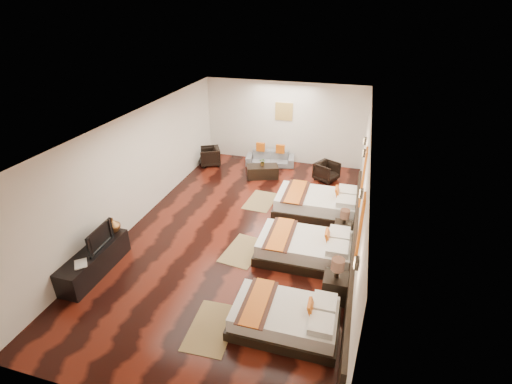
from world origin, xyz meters
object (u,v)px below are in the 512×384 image
(book, at_px, (74,266))
(armchair_right, at_px, (327,171))
(tv_console, at_px, (95,261))
(figurine, at_px, (113,225))
(bed_mid, at_px, (305,248))
(tv, at_px, (97,237))
(bed_far, at_px, (318,204))
(sofa, at_px, (270,159))
(armchair_left, at_px, (210,156))
(table_plant, at_px, (263,162))
(coffee_table, at_px, (262,172))
(bed_near, at_px, (286,318))
(nightstand_a, at_px, (335,285))
(nightstand_b, at_px, (343,230))

(book, relative_size, armchair_right, 0.47)
(tv_console, xyz_separation_m, armchair_right, (4.20, 5.90, 0.03))
(figurine, bearing_deg, bed_mid, 12.58)
(tv_console, relative_size, tv, 2.14)
(tv, bearing_deg, bed_far, -52.47)
(tv_console, relative_size, sofa, 1.09)
(tv_console, relative_size, figurine, 5.39)
(bed_far, bearing_deg, book, -134.48)
(armchair_right, bearing_deg, armchair_left, 116.49)
(table_plant, bearing_deg, tv_console, -111.26)
(tv, distance_m, coffee_table, 5.82)
(bed_far, distance_m, armchair_left, 4.67)
(bed_near, bearing_deg, bed_mid, 89.93)
(coffee_table, bearing_deg, bed_near, -71.21)
(book, bearing_deg, nightstand_a, 12.82)
(nightstand_a, bearing_deg, armchair_left, 131.52)
(armchair_left, relative_size, coffee_table, 0.69)
(nightstand_a, distance_m, tv, 4.94)
(tv_console, height_order, armchair_left, armchair_left)
(table_plant, bearing_deg, figurine, -114.26)
(tv_console, distance_m, sofa, 6.94)
(tv, height_order, book, tv)
(tv, height_order, armchair_left, tv)
(book, xyz_separation_m, table_plant, (2.17, 6.11, -0.04))
(sofa, distance_m, table_plant, 1.05)
(bed_mid, bearing_deg, coffee_table, 117.76)
(armchair_left, bearing_deg, coffee_table, 48.81)
(tv, relative_size, coffee_table, 0.84)
(bed_near, height_order, armchair_left, bed_near)
(tv, bearing_deg, sofa, -21.61)
(nightstand_a, bearing_deg, tv, -174.86)
(tv_console, xyz_separation_m, sofa, (2.17, 6.59, -0.03))
(nightstand_b, height_order, figurine, figurine)
(nightstand_b, distance_m, table_plant, 4.05)
(bed_near, distance_m, nightstand_b, 3.13)
(bed_near, bearing_deg, tv, 172.37)
(bed_far, xyz_separation_m, nightstand_a, (0.75, -3.15, 0.04))
(nightstand_a, bearing_deg, armchair_right, 98.01)
(nightstand_b, relative_size, table_plant, 3.34)
(nightstand_b, relative_size, coffee_table, 0.83)
(coffee_table, distance_m, table_plant, 0.33)
(tv_console, bearing_deg, bed_mid, 22.05)
(tv, xyz_separation_m, coffee_table, (2.12, 5.38, -0.59))
(tv, distance_m, book, 0.72)
(figurine, relative_size, table_plant, 1.34)
(bed_near, distance_m, bed_far, 4.15)
(sofa, relative_size, table_plant, 6.65)
(bed_near, distance_m, table_plant, 6.32)
(tv, bearing_deg, table_plant, -24.72)
(figurine, bearing_deg, nightstand_a, -1.88)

